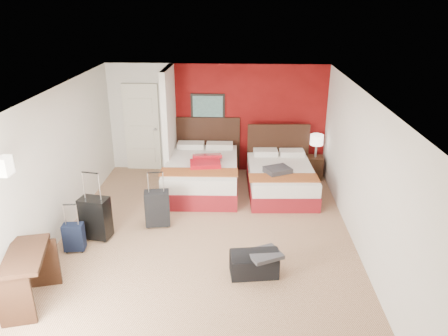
# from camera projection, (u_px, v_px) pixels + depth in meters

# --- Properties ---
(ground) EXTENTS (6.50, 6.50, 0.00)m
(ground) POSITION_uv_depth(u_px,v_px,m) (206.00, 239.00, 7.40)
(ground) COLOR tan
(ground) RESTS_ON ground
(room_walls) EXTENTS (5.02, 6.52, 2.50)m
(room_walls) POSITION_uv_depth(u_px,v_px,m) (139.00, 142.00, 8.30)
(room_walls) COLOR silver
(room_walls) RESTS_ON ground
(red_accent_panel) EXTENTS (3.50, 0.04, 2.50)m
(red_accent_panel) POSITION_uv_depth(u_px,v_px,m) (249.00, 119.00, 9.90)
(red_accent_panel) COLOR maroon
(red_accent_panel) RESTS_ON ground
(partition_wall) EXTENTS (0.12, 1.20, 2.50)m
(partition_wall) POSITION_uv_depth(u_px,v_px,m) (169.00, 126.00, 9.39)
(partition_wall) COLOR silver
(partition_wall) RESTS_ON ground
(entry_door) EXTENTS (0.82, 0.06, 2.05)m
(entry_door) POSITION_uv_depth(u_px,v_px,m) (142.00, 128.00, 10.05)
(entry_door) COLOR silver
(entry_door) RESTS_ON ground
(bed_left) EXTENTS (1.54, 2.17, 0.64)m
(bed_left) POSITION_uv_depth(u_px,v_px,m) (202.00, 175.00, 9.20)
(bed_left) COLOR silver
(bed_left) RESTS_ON ground
(bed_right) EXTENTS (1.41, 1.96, 0.57)m
(bed_right) POSITION_uv_depth(u_px,v_px,m) (281.00, 180.00, 9.04)
(bed_right) COLOR silver
(bed_right) RESTS_ON ground
(red_suitcase_open) EXTENTS (0.72, 0.92, 0.11)m
(red_suitcase_open) POSITION_uv_depth(u_px,v_px,m) (206.00, 160.00, 8.96)
(red_suitcase_open) COLOR #AE0E1B
(red_suitcase_open) RESTS_ON bed_left
(jacket_bundle) EXTENTS (0.61, 0.56, 0.12)m
(jacket_bundle) POSITION_uv_depth(u_px,v_px,m) (278.00, 170.00, 8.64)
(jacket_bundle) COLOR #3A393F
(jacket_bundle) RESTS_ON bed_right
(nightstand) EXTENTS (0.39, 0.39, 0.50)m
(nightstand) POSITION_uv_depth(u_px,v_px,m) (314.00, 167.00, 9.82)
(nightstand) COLOR black
(nightstand) RESTS_ON ground
(table_lamp) EXTENTS (0.34, 0.34, 0.52)m
(table_lamp) POSITION_uv_depth(u_px,v_px,m) (316.00, 146.00, 9.63)
(table_lamp) COLOR white
(table_lamp) RESTS_ON nightstand
(suitcase_black) EXTENTS (0.53, 0.38, 0.72)m
(suitcase_black) POSITION_uv_depth(u_px,v_px,m) (96.00, 219.00, 7.30)
(suitcase_black) COLOR black
(suitcase_black) RESTS_ON ground
(suitcase_charcoal) EXTENTS (0.47, 0.34, 0.64)m
(suitcase_charcoal) POSITION_uv_depth(u_px,v_px,m) (157.00, 210.00, 7.72)
(suitcase_charcoal) COLOR black
(suitcase_charcoal) RESTS_ON ground
(suitcase_navy) EXTENTS (0.34, 0.23, 0.45)m
(suitcase_navy) POSITION_uv_depth(u_px,v_px,m) (74.00, 238.00, 6.98)
(suitcase_navy) COLOR black
(suitcase_navy) RESTS_ON ground
(duffel_bag) EXTENTS (0.75, 0.46, 0.36)m
(duffel_bag) POSITION_uv_depth(u_px,v_px,m) (254.00, 264.00, 6.40)
(duffel_bag) COLOR black
(duffel_bag) RESTS_ON ground
(jacket_draped) EXTENTS (0.58, 0.54, 0.06)m
(jacket_draped) POSITION_uv_depth(u_px,v_px,m) (265.00, 254.00, 6.27)
(jacket_draped) COLOR #3B3B40
(jacket_draped) RESTS_ON duffel_bag
(desk) EXTENTS (0.71, 1.05, 0.80)m
(desk) POSITION_uv_depth(u_px,v_px,m) (30.00, 279.00, 5.70)
(desk) COLOR black
(desk) RESTS_ON ground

